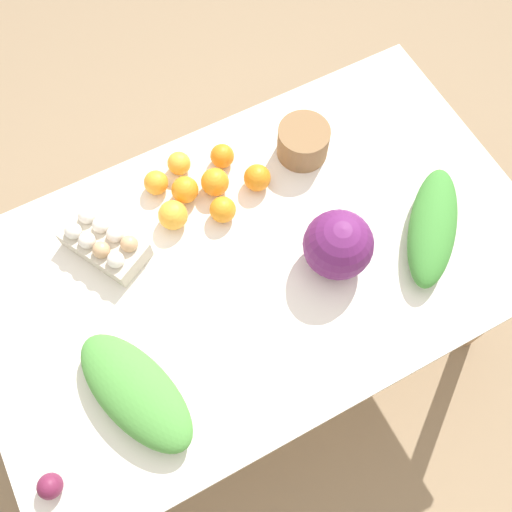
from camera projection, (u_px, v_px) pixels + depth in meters
ground_plane at (256, 333)px, 2.16m from camera, size 8.00×8.00×0.00m
dining_table at (256, 271)px, 1.58m from camera, size 1.49×0.89×0.71m
cabbage_purple at (338, 245)px, 1.42m from camera, size 0.18×0.18×0.18m
egg_carton at (104, 242)px, 1.48m from camera, size 0.21×0.25×0.09m
paper_bag at (303, 142)px, 1.59m from camera, size 0.15×0.15×0.10m
greens_bunch_scallion at (433, 226)px, 1.50m from camera, size 0.33×0.35×0.09m
greens_bunch_chard at (136, 392)px, 1.32m from camera, size 0.26×0.39×0.09m
beet_root at (50, 486)px, 1.26m from camera, size 0.06×0.06×0.06m
orange_0 at (173, 215)px, 1.51m from camera, size 0.08×0.08×0.08m
orange_1 at (185, 190)px, 1.55m from camera, size 0.07×0.07×0.07m
orange_2 at (222, 156)px, 1.59m from camera, size 0.07×0.07×0.07m
orange_3 at (156, 183)px, 1.56m from camera, size 0.07×0.07×0.07m
orange_4 at (257, 178)px, 1.56m from camera, size 0.07×0.07×0.07m
orange_5 at (223, 210)px, 1.52m from camera, size 0.07×0.07×0.07m
orange_6 at (179, 163)px, 1.59m from camera, size 0.07×0.07×0.07m
orange_7 at (217, 181)px, 1.56m from camera, size 0.08×0.08×0.08m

